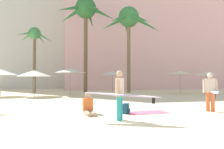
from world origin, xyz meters
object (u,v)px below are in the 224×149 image
at_px(cafe_umbrella_5, 34,73).
at_px(backpack, 126,109).
at_px(cafe_umbrella_0, 1,72).
at_px(person_far_left, 212,91).
at_px(cafe_umbrella_2, 70,70).
at_px(cafe_umbrella_3, 180,73).
at_px(palm_tree_far_left, 86,13).
at_px(person_near_left, 89,107).
at_px(palm_tree_center, 129,21).
at_px(beach_towel, 147,113).
at_px(person_far_right, 121,94).
at_px(palm_tree_left, 35,39).
at_px(cafe_umbrella_1, 206,73).
at_px(cafe_umbrella_4, 112,73).

distance_m(cafe_umbrella_5, backpack, 11.12).
height_order(cafe_umbrella_0, person_far_left, cafe_umbrella_0).
height_order(cafe_umbrella_2, cafe_umbrella_3, cafe_umbrella_2).
distance_m(palm_tree_far_left, person_far_left, 16.65).
height_order(cafe_umbrella_5, person_near_left, cafe_umbrella_5).
height_order(palm_tree_center, beach_towel, palm_tree_center).
relative_size(cafe_umbrella_3, person_near_left, 2.74).
height_order(beach_towel, person_far_right, person_far_right).
relative_size(palm_tree_far_left, cafe_umbrella_3, 3.79).
bearing_deg(backpack, palm_tree_left, 148.42).
relative_size(cafe_umbrella_2, person_near_left, 2.78).
relative_size(palm_tree_left, backpack, 16.10).
distance_m(palm_tree_left, cafe_umbrella_1, 17.55).
bearing_deg(cafe_umbrella_5, person_far_right, -67.81).
xyz_separation_m(palm_tree_far_left, cafe_umbrella_4, (2.17, -3.58, -6.52)).
bearing_deg(cafe_umbrella_3, cafe_umbrella_5, -177.82).
xyz_separation_m(palm_tree_left, person_far_left, (9.64, -14.47, -4.61)).
distance_m(cafe_umbrella_3, person_far_right, 14.68).
relative_size(cafe_umbrella_5, person_far_right, 1.10).
bearing_deg(person_far_left, beach_towel, 114.79).
xyz_separation_m(cafe_umbrella_0, person_far_left, (11.68, -10.75, -1.07)).
bearing_deg(palm_tree_center, cafe_umbrella_3, -28.90).
bearing_deg(cafe_umbrella_4, palm_tree_far_left, 121.28).
height_order(cafe_umbrella_1, cafe_umbrella_5, cafe_umbrella_1).
xyz_separation_m(palm_tree_left, cafe_umbrella_3, (14.10, -3.97, -3.49)).
height_order(palm_tree_center, cafe_umbrella_1, palm_tree_center).
bearing_deg(cafe_umbrella_0, palm_tree_far_left, 25.19).
height_order(palm_tree_center, cafe_umbrella_4, palm_tree_center).
bearing_deg(palm_tree_center, cafe_umbrella_5, -161.54).
relative_size(palm_tree_far_left, backpack, 24.11).
height_order(cafe_umbrella_5, person_far_left, cafe_umbrella_5).
distance_m(palm_tree_center, beach_towel, 14.98).
height_order(cafe_umbrella_4, backpack, cafe_umbrella_4).
height_order(cafe_umbrella_4, person_far_left, cafe_umbrella_4).
height_order(cafe_umbrella_2, cafe_umbrella_4, cafe_umbrella_2).
bearing_deg(cafe_umbrella_2, person_far_left, -59.67).
bearing_deg(person_far_left, palm_tree_center, 31.28).
relative_size(palm_tree_far_left, cafe_umbrella_0, 3.89).
distance_m(person_far_left, person_far_right, 4.53).
height_order(cafe_umbrella_1, backpack, cafe_umbrella_1).
distance_m(palm_tree_center, cafe_umbrella_0, 13.09).
height_order(person_far_left, person_far_right, person_far_right).
height_order(palm_tree_center, cafe_umbrella_3, palm_tree_center).
relative_size(cafe_umbrella_2, person_far_right, 1.07).
relative_size(cafe_umbrella_2, person_far_left, 1.12).
bearing_deg(palm_tree_far_left, cafe_umbrella_1, -20.03).
height_order(backpack, person_near_left, person_near_left).
distance_m(palm_tree_far_left, cafe_umbrella_2, 7.56).
relative_size(beach_towel, person_far_right, 0.67).
bearing_deg(palm_tree_center, palm_tree_left, 171.14).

